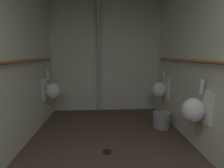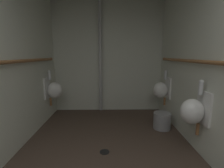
# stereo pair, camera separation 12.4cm
# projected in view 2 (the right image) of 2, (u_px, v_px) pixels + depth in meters

# --- Properties ---
(floor) EXTENTS (2.70, 3.87, 0.08)m
(floor) POSITION_uv_depth(u_px,v_px,m) (107.00, 157.00, 2.28)
(floor) COLOR #47382D
(floor) RESTS_ON ground
(wall_left) EXTENTS (0.06, 3.87, 2.73)m
(wall_left) POSITION_uv_depth(u_px,v_px,m) (0.00, 55.00, 2.01)
(wall_left) COLOR silver
(wall_left) RESTS_ON ground
(wall_right) EXTENTS (0.06, 3.87, 2.73)m
(wall_right) POSITION_uv_depth(u_px,v_px,m) (211.00, 55.00, 2.06)
(wall_right) COLOR silver
(wall_right) RESTS_ON ground
(wall_back) EXTENTS (2.70, 0.06, 2.73)m
(wall_back) POSITION_uv_depth(u_px,v_px,m) (108.00, 55.00, 3.91)
(wall_back) COLOR silver
(wall_back) RESTS_ON ground
(urinal_left_mid) EXTENTS (0.32, 0.30, 0.76)m
(urinal_left_mid) POSITION_uv_depth(u_px,v_px,m) (54.00, 90.00, 3.42)
(urinal_left_mid) COLOR white
(urinal_right_mid) EXTENTS (0.32, 0.30, 0.76)m
(urinal_right_mid) POSITION_uv_depth(u_px,v_px,m) (194.00, 111.00, 2.14)
(urinal_right_mid) COLOR white
(urinal_right_far) EXTENTS (0.32, 0.30, 0.76)m
(urinal_right_far) POSITION_uv_depth(u_px,v_px,m) (162.00, 90.00, 3.45)
(urinal_right_far) COLOR white
(supply_pipe_left) EXTENTS (0.06, 3.11, 0.06)m
(supply_pipe_left) POSITION_uv_depth(u_px,v_px,m) (7.00, 62.00, 2.01)
(supply_pipe_left) COLOR #936038
(supply_pipe_right) EXTENTS (0.06, 3.12, 0.06)m
(supply_pipe_right) POSITION_uv_depth(u_px,v_px,m) (205.00, 62.00, 2.03)
(supply_pipe_right) COLOR #936038
(standpipe_back_wall) EXTENTS (0.08, 0.08, 2.68)m
(standpipe_back_wall) POSITION_uv_depth(u_px,v_px,m) (100.00, 55.00, 3.80)
(standpipe_back_wall) COLOR #B2B2B2
(standpipe_back_wall) RESTS_ON ground
(floor_drain) EXTENTS (0.14, 0.14, 0.01)m
(floor_drain) POSITION_uv_depth(u_px,v_px,m) (105.00, 152.00, 2.32)
(floor_drain) COLOR black
(floor_drain) RESTS_ON ground
(waste_bin) EXTENTS (0.32, 0.32, 0.30)m
(waste_bin) POSITION_uv_depth(u_px,v_px,m) (162.00, 121.00, 3.05)
(waste_bin) COLOR gray
(waste_bin) RESTS_ON ground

